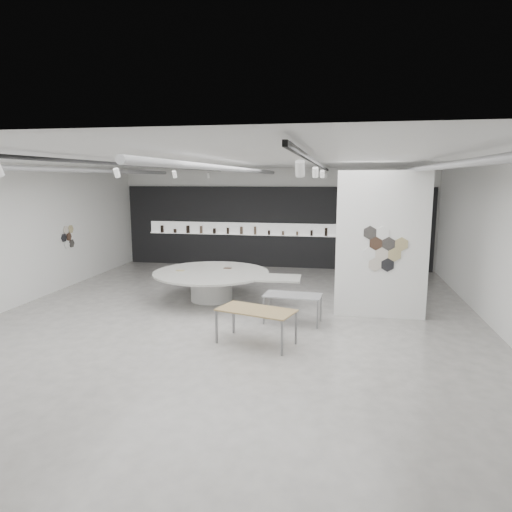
% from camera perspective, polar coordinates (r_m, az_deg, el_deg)
% --- Properties ---
extents(room, '(12.02, 14.02, 3.82)m').
position_cam_1_polar(room, '(10.81, -3.41, 2.57)').
color(room, '#A29E98').
rests_on(room, ground).
extents(back_wall_display, '(11.80, 0.27, 3.10)m').
position_cam_1_polar(back_wall_display, '(17.64, 2.03, 3.59)').
color(back_wall_display, black).
rests_on(back_wall_display, ground).
extents(partition_column, '(2.20, 0.38, 3.60)m').
position_cam_1_polar(partition_column, '(11.57, 15.41, 1.34)').
color(partition_column, white).
rests_on(partition_column, ground).
extents(display_island, '(4.24, 3.36, 0.83)m').
position_cam_1_polar(display_island, '(12.91, -5.32, -3.21)').
color(display_island, white).
rests_on(display_island, ground).
extents(sample_table_wood, '(1.74, 1.21, 0.74)m').
position_cam_1_polar(sample_table_wood, '(9.48, 0.02, -7.02)').
color(sample_table_wood, olive).
rests_on(sample_table_wood, ground).
extents(sample_table_stone, '(1.40, 0.78, 0.69)m').
position_cam_1_polar(sample_table_stone, '(10.88, 4.61, -5.14)').
color(sample_table_stone, gray).
rests_on(sample_table_stone, ground).
extents(kitchen_counter, '(1.48, 0.63, 1.15)m').
position_cam_1_polar(kitchen_counter, '(17.21, 12.57, -0.57)').
color(kitchen_counter, white).
rests_on(kitchen_counter, ground).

